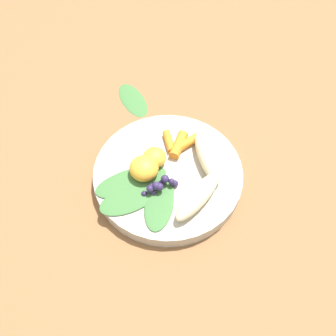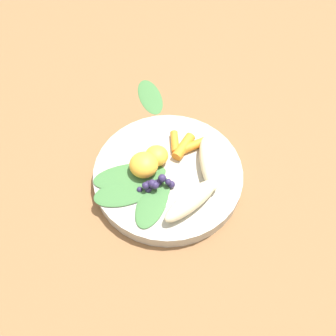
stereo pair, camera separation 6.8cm
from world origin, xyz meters
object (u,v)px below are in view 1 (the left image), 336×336
at_px(bowl, 168,175).
at_px(banana_peeled_left, 208,157).
at_px(banana_peeled_right, 198,196).
at_px(kale_leaf_stray, 134,99).
at_px(orange_segment_near, 144,168).

relative_size(bowl, banana_peeled_left, 2.35).
bearing_deg(bowl, banana_peeled_right, 108.68).
distance_m(bowl, banana_peeled_right, 0.09).
xyz_separation_m(banana_peeled_left, banana_peeled_right, (0.05, 0.07, 0.00)).
height_order(bowl, banana_peeled_right, banana_peeled_right).
height_order(bowl, banana_peeled_left, banana_peeled_left).
relative_size(banana_peeled_left, kale_leaf_stray, 1.06).
xyz_separation_m(bowl, banana_peeled_right, (-0.03, 0.08, 0.03)).
bearing_deg(kale_leaf_stray, bowl, 172.65).
bearing_deg(orange_segment_near, banana_peeled_right, 128.88).
relative_size(banana_peeled_right, kale_leaf_stray, 1.06).
xyz_separation_m(bowl, orange_segment_near, (0.04, -0.01, 0.03)).
relative_size(orange_segment_near, kale_leaf_stray, 0.47).
height_order(orange_segment_near, kale_leaf_stray, orange_segment_near).
distance_m(banana_peeled_left, kale_leaf_stray, 0.24).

